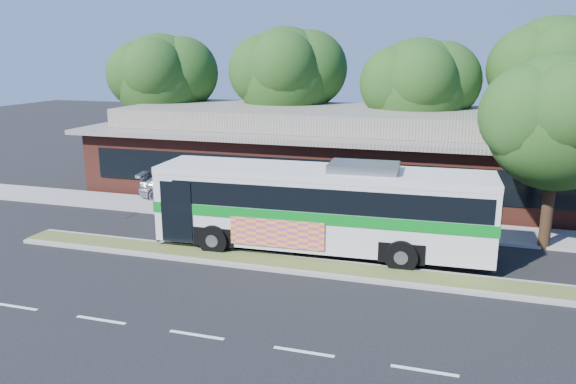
# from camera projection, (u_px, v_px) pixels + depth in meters

# --- Properties ---
(ground) EXTENTS (120.00, 120.00, 0.00)m
(ground) POSITION_uv_depth(u_px,v_px,m) (343.00, 279.00, 18.92)
(ground) COLOR black
(ground) RESTS_ON ground
(median_strip) EXTENTS (26.00, 1.10, 0.15)m
(median_strip) POSITION_uv_depth(u_px,v_px,m) (347.00, 270.00, 19.46)
(median_strip) COLOR #4B5D27
(median_strip) RESTS_ON ground
(sidewalk) EXTENTS (44.00, 2.60, 0.12)m
(sidewalk) POSITION_uv_depth(u_px,v_px,m) (372.00, 224.00, 24.85)
(sidewalk) COLOR gray
(sidewalk) RESTS_ON ground
(parking_lot) EXTENTS (14.00, 12.00, 0.01)m
(parking_lot) POSITION_uv_depth(u_px,v_px,m) (79.00, 181.00, 33.32)
(parking_lot) COLOR black
(parking_lot) RESTS_ON ground
(plaza_building) EXTENTS (33.20, 11.20, 4.45)m
(plaza_building) POSITION_uv_depth(u_px,v_px,m) (392.00, 153.00, 30.47)
(plaza_building) COLOR #5C261D
(plaza_building) RESTS_ON ground
(tree_bg_a) EXTENTS (6.47, 5.80, 8.63)m
(tree_bg_a) POSITION_uv_depth(u_px,v_px,m) (168.00, 78.00, 35.71)
(tree_bg_a) COLOR black
(tree_bg_a) RESTS_ON ground
(tree_bg_b) EXTENTS (6.69, 6.00, 9.00)m
(tree_bg_b) POSITION_uv_depth(u_px,v_px,m) (293.00, 74.00, 34.30)
(tree_bg_b) COLOR black
(tree_bg_b) RESTS_ON ground
(tree_bg_c) EXTENTS (6.24, 5.60, 8.26)m
(tree_bg_c) POSITION_uv_depth(u_px,v_px,m) (425.00, 87.00, 31.23)
(tree_bg_c) COLOR black
(tree_bg_c) RESTS_ON ground
(tree_bg_d) EXTENTS (6.91, 6.20, 9.37)m
(tree_bg_d) POSITION_uv_depth(u_px,v_px,m) (562.00, 72.00, 29.97)
(tree_bg_d) COLOR black
(tree_bg_d) RESTS_ON ground
(transit_bus) EXTENTS (12.65, 3.29, 3.52)m
(transit_bus) POSITION_uv_depth(u_px,v_px,m) (323.00, 202.00, 21.05)
(transit_bus) COLOR silver
(transit_bus) RESTS_ON ground
(sedan) EXTENTS (5.24, 2.78, 1.45)m
(sedan) POSITION_uv_depth(u_px,v_px,m) (188.00, 186.00, 29.02)
(sedan) COLOR #ADB0B4
(sedan) RESTS_ON ground
(sidewalk_tree) EXTENTS (5.68, 5.09, 7.46)m
(sidewalk_tree) POSITION_uv_depth(u_px,v_px,m) (568.00, 119.00, 20.69)
(sidewalk_tree) COLOR black
(sidewalk_tree) RESTS_ON ground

